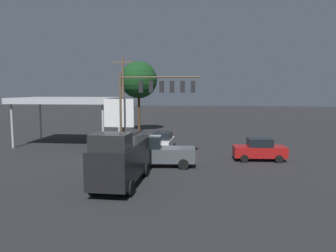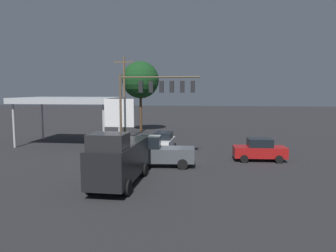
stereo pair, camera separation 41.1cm
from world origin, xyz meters
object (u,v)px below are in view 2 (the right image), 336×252
sedan_waiting (163,142)px  sedan_far (260,150)px  traffic_signal_assembly (155,93)px  street_tree (141,80)px  pickup_parked (159,152)px  price_sign (119,115)px  delivery_truck (119,159)px  utility_pole (124,97)px  fire_hydrant (121,160)px

sedan_waiting → sedan_far: 9.35m
traffic_signal_assembly → street_tree: 19.29m
sedan_far → pickup_parked: bearing=17.6°
sedan_waiting → pickup_parked: bearing=7.3°
price_sign → delivery_truck: bearing=105.2°
sedan_waiting → pickup_parked: (-0.58, 6.28, 0.16)m
traffic_signal_assembly → price_sign: traffic_signal_assembly is taller
sedan_far → pickup_parked: pickup_parked is taller
sedan_far → delivery_truck: bearing=37.7°
utility_pole → pickup_parked: (-6.14, 12.71, -4.13)m
pickup_parked → traffic_signal_assembly: bearing=-77.2°
traffic_signal_assembly → delivery_truck: traffic_signal_assembly is taller
pickup_parked → street_tree: 22.98m
fire_hydrant → pickup_parked: bearing=178.7°
traffic_signal_assembly → price_sign: bearing=-21.9°
pickup_parked → delivery_truck: bearing=68.1°
delivery_truck → utility_pole: bearing=-165.2°
sedan_far → street_tree: street_tree is taller
utility_pole → fire_hydrant: bearing=103.2°
traffic_signal_assembly → sedan_far: (-9.05, -0.35, -4.83)m
traffic_signal_assembly → price_sign: 4.35m
price_sign → fire_hydrant: size_ratio=5.95×
sedan_far → delivery_truck: 13.20m
delivery_truck → fire_hydrant: (1.41, -5.57, -1.26)m
price_sign → fire_hydrant: bearing=106.5°
street_tree → fire_hydrant: size_ratio=11.55×
price_sign → street_tree: size_ratio=0.52×
utility_pole → pickup_parked: bearing=115.8°
fire_hydrant → utility_pole: bearing=-76.8°
utility_pole → sedan_far: (-14.35, 9.60, -4.29)m
traffic_signal_assembly → pickup_parked: (-0.83, 2.75, -4.67)m
traffic_signal_assembly → pickup_parked: traffic_signal_assembly is taller
utility_pole → sedan_waiting: size_ratio=2.22×
price_sign → fire_hydrant: (-1.22, 4.11, -3.31)m
price_sign → sedan_far: bearing=175.1°
traffic_signal_assembly → delivery_truck: (0.93, 8.25, -4.09)m
utility_pole → delivery_truck: (-4.37, 18.21, -3.54)m
sedan_waiting → fire_hydrant: (2.60, 6.21, -0.51)m
pickup_parked → delivery_truck: 5.81m
pickup_parked → delivery_truck: (1.77, 5.50, 0.58)m
street_tree → fire_hydrant: bearing=97.5°
delivery_truck → traffic_signal_assembly: bearing=174.9°
sedan_waiting → street_tree: bearing=-158.1°
traffic_signal_assembly → sedan_far: bearing=-177.8°
utility_pole → street_tree: 8.84m
sedan_far → fire_hydrant: 11.80m
price_sign → pickup_parked: price_sign is taller
street_tree → fire_hydrant: (-2.80, 21.19, -7.04)m
utility_pole → sedan_far: utility_pole is taller
utility_pole → sedan_waiting: bearing=130.9°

